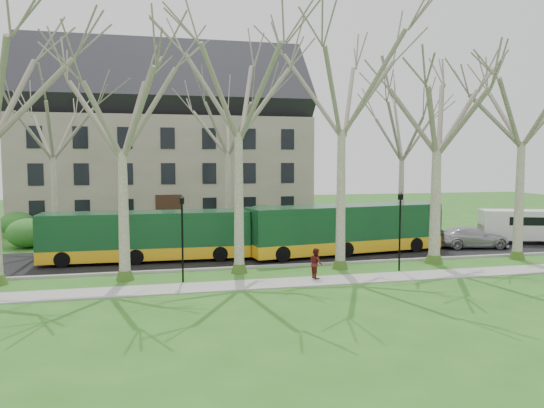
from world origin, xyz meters
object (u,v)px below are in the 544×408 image
Objects in this scene: van_a at (520,227)px; pedestrian_b at (316,263)px; sedan at (472,237)px; bus_follow at (346,229)px; bus_lead at (147,236)px.

pedestrian_b is at bearing -138.24° from van_a.
pedestrian_b is (-13.57, -6.62, 0.06)m from sedan.
bus_follow is 8.33× the size of pedestrian_b.
bus_lead is 11.02m from pedestrian_b.
pedestrian_b is (8.58, -6.87, -0.76)m from bus_lead.
van_a is at bearing -3.10° from bus_follow.
bus_follow is at bearing -0.37° from bus_lead.
van_a reaches higher than sedan.
bus_follow reaches higher than sedan.
bus_lead is at bearing 44.67° from pedestrian_b.
sedan is (22.15, -0.26, -0.82)m from bus_lead.
sedan is at bearing -7.12° from bus_follow.
pedestrian_b is at bearing 125.95° from sedan.
van_a is (14.09, 1.18, -0.43)m from bus_follow.
bus_lead is 2.48× the size of sedan.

